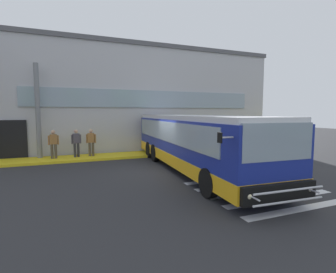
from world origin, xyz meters
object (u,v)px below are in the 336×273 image
entry_support_column (38,111)px  safety_bollard_yellow (153,151)px  bus_main_foreground (192,143)px  passenger_near_column (53,142)px  passenger_by_doorway (76,142)px  passenger_at_curb_edge (91,141)px

entry_support_column → safety_bollard_yellow: (6.53, -1.80, -2.48)m
entry_support_column → bus_main_foreground: 9.36m
entry_support_column → bus_main_foreground: entry_support_column is taller
bus_main_foreground → safety_bollard_yellow: bus_main_foreground is taller
safety_bollard_yellow → entry_support_column: bearing=164.6°
passenger_near_column → passenger_by_doorway: bearing=0.6°
passenger_by_doorway → passenger_at_curb_edge: 0.86m
bus_main_foreground → passenger_near_column: 8.23m
passenger_at_curb_edge → passenger_by_doorway: bearing=-177.8°
bus_main_foreground → safety_bollard_yellow: 3.98m
passenger_near_column → passenger_by_doorway: (1.26, 0.01, -0.03)m
passenger_by_doorway → passenger_at_curb_edge: (0.86, 0.03, 0.00)m
bus_main_foreground → passenger_at_curb_edge: 6.71m
safety_bollard_yellow → bus_main_foreground: bearing=-78.1°
entry_support_column → passenger_at_curb_edge: 3.50m
passenger_at_curb_edge → bus_main_foreground: bearing=-48.9°
passenger_near_column → passenger_by_doorway: 1.26m
entry_support_column → safety_bollard_yellow: size_ratio=6.18×
entry_support_column → passenger_at_curb_edge: entry_support_column is taller
passenger_near_column → safety_bollard_yellow: bearing=-11.9°
entry_support_column → passenger_near_column: bearing=-36.8°
passenger_near_column → passenger_at_curb_edge: bearing=1.2°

